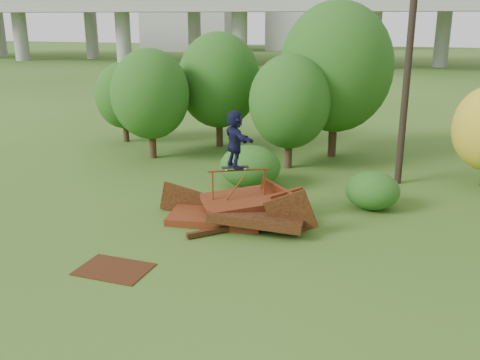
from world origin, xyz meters
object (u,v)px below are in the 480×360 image
(skater, at_px, (235,139))
(flat_plate, at_px, (114,269))
(scrap_pile, at_px, (238,211))
(utility_pole, at_px, (407,73))

(skater, distance_m, flat_plate, 5.70)
(skater, bearing_deg, scrap_pile, 178.71)
(utility_pole, bearing_deg, flat_plate, -124.99)
(scrap_pile, xyz_separation_m, flat_plate, (-2.25, -4.32, -0.38))
(scrap_pile, relative_size, flat_plate, 3.02)
(skater, bearing_deg, utility_pole, -82.66)
(scrap_pile, bearing_deg, skater, 130.16)
(scrap_pile, height_order, skater, skater)
(scrap_pile, xyz_separation_m, skater, (-0.15, 0.18, 2.43))
(scrap_pile, xyz_separation_m, utility_pole, (5.09, 6.16, 4.14))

